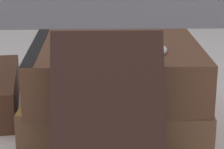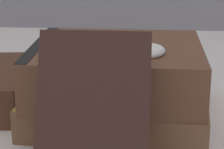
{
  "view_description": "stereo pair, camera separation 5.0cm",
  "coord_description": "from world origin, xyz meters",
  "px_view_note": "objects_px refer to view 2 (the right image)",
  "views": [
    {
      "loc": [
        0.02,
        -0.44,
        0.21
      ],
      "look_at": [
        0.03,
        0.02,
        0.06
      ],
      "focal_mm": 75.0,
      "sensor_mm": 36.0,
      "label": 1
    },
    {
      "loc": [
        0.07,
        -0.43,
        0.21
      ],
      "look_at": [
        0.03,
        0.02,
        0.06
      ],
      "focal_mm": 75.0,
      "sensor_mm": 36.0,
      "label": 2
    }
  ],
  "objects_px": {
    "book_flat_top": "(112,69)",
    "book_flat_bottom": "(116,102)",
    "pocket_watch": "(141,50)",
    "reading_glasses": "(76,77)",
    "book_leaning_front": "(94,115)"
  },
  "relations": [
    {
      "from": "book_flat_top",
      "to": "book_flat_bottom",
      "type": "bearing_deg",
      "value": 77.52
    },
    {
      "from": "pocket_watch",
      "to": "reading_glasses",
      "type": "distance_m",
      "value": 0.21
    },
    {
      "from": "book_flat_top",
      "to": "book_leaning_front",
      "type": "relative_size",
      "value": 1.44
    },
    {
      "from": "book_leaning_front",
      "to": "pocket_watch",
      "type": "height_order",
      "value": "book_leaning_front"
    },
    {
      "from": "book_flat_bottom",
      "to": "reading_glasses",
      "type": "xyz_separation_m",
      "value": [
        -0.06,
        0.13,
        -0.01
      ]
    },
    {
      "from": "reading_glasses",
      "to": "book_flat_bottom",
      "type": "bearing_deg",
      "value": -57.07
    },
    {
      "from": "book_leaning_front",
      "to": "pocket_watch",
      "type": "distance_m",
      "value": 0.1
    },
    {
      "from": "book_flat_top",
      "to": "pocket_watch",
      "type": "xyz_separation_m",
      "value": [
        0.03,
        -0.03,
        0.03
      ]
    },
    {
      "from": "book_flat_bottom",
      "to": "pocket_watch",
      "type": "relative_size",
      "value": 3.96
    },
    {
      "from": "book_flat_bottom",
      "to": "book_leaning_front",
      "type": "xyz_separation_m",
      "value": [
        -0.01,
        -0.13,
        0.04
      ]
    },
    {
      "from": "pocket_watch",
      "to": "book_flat_top",
      "type": "bearing_deg",
      "value": 139.08
    },
    {
      "from": "pocket_watch",
      "to": "reading_glasses",
      "type": "height_order",
      "value": "pocket_watch"
    },
    {
      "from": "pocket_watch",
      "to": "reading_glasses",
      "type": "relative_size",
      "value": 0.47
    },
    {
      "from": "book_flat_top",
      "to": "reading_glasses",
      "type": "distance_m",
      "value": 0.16
    },
    {
      "from": "book_flat_top",
      "to": "pocket_watch",
      "type": "height_order",
      "value": "pocket_watch"
    }
  ]
}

